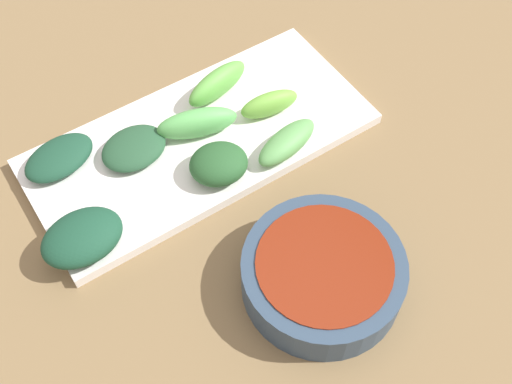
# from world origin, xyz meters

# --- Properties ---
(tabletop) EXTENTS (2.10, 2.10, 0.02)m
(tabletop) POSITION_xyz_m (0.00, 0.00, 0.01)
(tabletop) COLOR olive
(tabletop) RESTS_ON ground
(sauce_bowl) EXTENTS (0.14, 0.14, 0.04)m
(sauce_bowl) POSITION_xyz_m (-0.13, -0.04, 0.04)
(sauce_bowl) COLOR #30445A
(sauce_bowl) RESTS_ON tabletop
(serving_plate) EXTENTS (0.16, 0.35, 0.01)m
(serving_plate) POSITION_xyz_m (0.07, -0.03, 0.03)
(serving_plate) COLOR white
(serving_plate) RESTS_ON tabletop
(broccoli_stalk_0) EXTENTS (0.03, 0.07, 0.03)m
(broccoli_stalk_0) POSITION_xyz_m (0.06, -0.11, 0.05)
(broccoli_stalk_0) COLOR #6FB43F
(broccoli_stalk_0) RESTS_ON serving_plate
(broccoli_leafy_1) EXTENTS (0.06, 0.08, 0.02)m
(broccoli_leafy_1) POSITION_xyz_m (0.12, 0.10, 0.04)
(broccoli_leafy_1) COLOR #1B4630
(broccoli_leafy_1) RESTS_ON serving_plate
(broccoli_stalk_2) EXTENTS (0.05, 0.09, 0.03)m
(broccoli_stalk_2) POSITION_xyz_m (0.08, -0.03, 0.05)
(broccoli_stalk_2) COLOR #5DB65A
(broccoli_stalk_2) RESTS_ON serving_plate
(broccoli_leafy_3) EXTENTS (0.06, 0.08, 0.03)m
(broccoli_leafy_3) POSITION_xyz_m (0.02, 0.12, 0.05)
(broccoli_leafy_3) COLOR #1A4831
(broccoli_leafy_3) RESTS_ON serving_plate
(broccoli_leafy_4) EXTENTS (0.06, 0.07, 0.02)m
(broccoli_leafy_4) POSITION_xyz_m (0.09, 0.04, 0.04)
(broccoli_leafy_4) COLOR #255032
(broccoli_leafy_4) RESTS_ON serving_plate
(broccoli_stalk_5) EXTENTS (0.04, 0.08, 0.03)m
(broccoli_stalk_5) POSITION_xyz_m (0.11, -0.08, 0.05)
(broccoli_stalk_5) COLOR #60AD46
(broccoli_stalk_5) RESTS_ON serving_plate
(broccoli_stalk_6) EXTENTS (0.05, 0.08, 0.02)m
(broccoli_stalk_6) POSITION_xyz_m (0.01, -0.09, 0.04)
(broccoli_stalk_6) COLOR #5DA355
(broccoli_stalk_6) RESTS_ON serving_plate
(broccoli_leafy_7) EXTENTS (0.06, 0.07, 0.03)m
(broccoli_leafy_7) POSITION_xyz_m (0.02, -0.02, 0.05)
(broccoli_leafy_7) COLOR #26562A
(broccoli_leafy_7) RESTS_ON serving_plate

